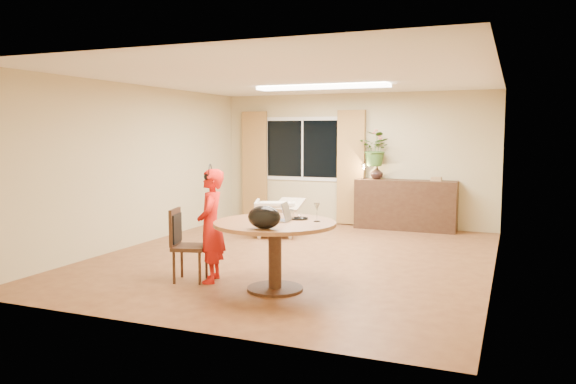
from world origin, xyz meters
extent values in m
plane|color=brown|center=(0.00, 0.00, 0.00)|extent=(6.50, 6.50, 0.00)
plane|color=white|center=(0.00, 0.00, 2.60)|extent=(6.50, 6.50, 0.00)
plane|color=tan|center=(0.00, 3.25, 1.30)|extent=(5.50, 0.00, 5.50)
plane|color=tan|center=(-2.75, 0.00, 1.30)|extent=(0.00, 6.50, 6.50)
plane|color=tan|center=(2.75, 0.00, 1.30)|extent=(0.00, 6.50, 6.50)
cube|color=white|center=(-1.10, 3.23, 1.50)|extent=(1.70, 0.02, 1.30)
cube|color=black|center=(-1.10, 3.22, 1.50)|extent=(1.55, 0.01, 1.15)
cube|color=white|center=(-1.10, 3.22, 1.50)|extent=(0.04, 0.01, 1.15)
cube|color=olive|center=(-2.15, 3.15, 1.15)|extent=(0.55, 0.08, 2.25)
cube|color=olive|center=(-0.05, 3.15, 1.15)|extent=(0.55, 0.08, 2.25)
cube|color=white|center=(0.00, 1.20, 2.57)|extent=(2.20, 0.35, 0.05)
cylinder|color=brown|center=(0.42, -1.70, 0.78)|extent=(1.42, 1.42, 0.04)
cylinder|color=black|center=(0.42, -1.70, 0.38)|extent=(0.15, 0.15, 0.76)
cylinder|color=black|center=(0.42, -1.70, 0.02)|extent=(0.65, 0.65, 0.03)
imported|color=red|center=(-0.46, -1.64, 0.69)|extent=(0.59, 0.48, 1.39)
imported|color=#C0B598|center=(-0.96, 1.49, 0.33)|extent=(0.91, 0.92, 0.65)
cube|color=black|center=(1.06, 3.01, 0.47)|extent=(1.88, 0.46, 0.94)
imported|color=black|center=(0.50, 3.01, 1.07)|extent=(0.30, 0.30, 0.25)
imported|color=#376E29|center=(0.49, 3.01, 1.52)|extent=(0.73, 0.68, 0.66)
camera|label=1|loc=(2.96, -7.55, 1.82)|focal=35.00mm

